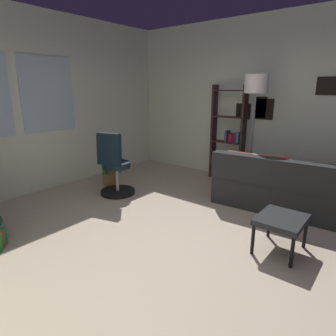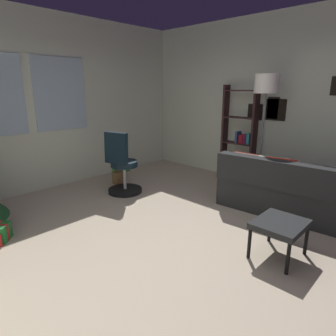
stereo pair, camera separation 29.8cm
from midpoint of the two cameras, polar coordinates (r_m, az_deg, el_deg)
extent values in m
cube|color=#C2AF96|center=(3.46, 0.79, -14.83)|extent=(5.21, 5.79, 0.10)
cube|color=silver|center=(5.32, -25.57, 11.36)|extent=(5.21, 0.10, 2.89)
cube|color=silver|center=(5.33, -24.18, 13.08)|extent=(0.90, 0.03, 1.20)
cube|color=silver|center=(5.34, 19.04, 12.02)|extent=(0.10, 5.79, 2.89)
cube|color=black|center=(5.06, 27.64, 14.12)|extent=(0.02, 0.35, 0.27)
cube|color=black|center=(5.36, 16.77, 11.04)|extent=(0.02, 0.35, 0.36)
cube|color=black|center=(5.52, 13.07, 10.80)|extent=(0.02, 0.27, 0.28)
cube|color=black|center=(5.38, 16.26, 11.40)|extent=(0.02, 0.20, 0.36)
cube|color=#232526|center=(4.49, 20.96, -4.85)|extent=(1.04, 2.10, 0.42)
cube|color=#232526|center=(4.03, 20.20, -1.14)|extent=(0.34, 2.05, 0.37)
cube|color=#232526|center=(4.69, 10.07, 0.79)|extent=(0.91, 0.20, 0.20)
cube|color=red|center=(4.19, 18.13, -0.55)|extent=(0.27, 0.43, 0.42)
cube|color=beige|center=(4.22, 16.81, -0.33)|extent=(0.24, 0.42, 0.41)
cube|color=brown|center=(4.34, 12.07, 0.44)|extent=(0.18, 0.41, 0.41)
cube|color=#232526|center=(3.25, 18.98, -9.64)|extent=(0.53, 0.46, 0.06)
cylinder|color=black|center=(3.08, 20.63, -15.34)|extent=(0.04, 0.04, 0.33)
cylinder|color=black|center=(3.49, 23.17, -11.85)|extent=(0.04, 0.04, 0.33)
cylinder|color=black|center=(3.20, 13.75, -13.55)|extent=(0.04, 0.04, 0.33)
cylinder|color=black|center=(3.59, 17.04, -10.43)|extent=(0.04, 0.04, 0.33)
cylinder|color=black|center=(4.91, -11.56, -4.63)|extent=(0.56, 0.56, 0.06)
cylinder|color=#B2B2B7|center=(4.83, -11.72, -1.88)|extent=(0.05, 0.05, 0.43)
cylinder|color=black|center=(4.77, -11.86, 0.60)|extent=(0.44, 0.44, 0.09)
cube|color=black|center=(4.55, -13.39, 3.61)|extent=(0.21, 0.41, 0.49)
cube|color=#371F20|center=(5.32, 13.00, 6.26)|extent=(0.18, 0.04, 1.75)
cube|color=#371F20|center=(5.61, 7.45, 6.98)|extent=(0.18, 0.04, 1.75)
cube|color=#371F20|center=(5.59, 9.85, 0.31)|extent=(0.18, 0.56, 0.02)
cube|color=#371F20|center=(5.48, 10.08, 5.01)|extent=(0.18, 0.56, 0.02)
cube|color=#371F20|center=(5.42, 10.31, 9.85)|extent=(0.18, 0.56, 0.02)
cube|color=#371F20|center=(5.40, 10.56, 14.78)|extent=(0.18, 0.56, 0.02)
cube|color=maroon|center=(5.47, 11.91, 0.96)|extent=(0.17, 0.05, 0.18)
cube|color=navy|center=(5.50, 11.37, 0.97)|extent=(0.16, 0.05, 0.16)
cube|color=beige|center=(5.53, 10.78, 1.25)|extent=(0.15, 0.07, 0.19)
cube|color=#275E38|center=(5.56, 10.00, 1.44)|extent=(0.16, 0.06, 0.20)
cube|color=#863072|center=(5.61, 9.51, 1.41)|extent=(0.14, 0.04, 0.17)
cube|color=#C37134|center=(5.63, 8.92, 1.39)|extent=(0.16, 0.07, 0.15)
cube|color=#435257|center=(5.67, 8.34, 1.53)|extent=(0.14, 0.06, 0.15)
cube|color=olive|center=(5.69, 7.66, 1.79)|extent=(0.16, 0.06, 0.19)
cube|color=teal|center=(5.38, 12.22, 5.86)|extent=(0.14, 0.05, 0.19)
cube|color=maroon|center=(5.42, 11.56, 5.83)|extent=(0.14, 0.07, 0.17)
cube|color=maroon|center=(5.46, 10.80, 5.86)|extent=(0.13, 0.08, 0.15)
cube|color=navy|center=(5.48, 10.06, 6.22)|extent=(0.15, 0.04, 0.20)
cylinder|color=slate|center=(5.10, 13.90, -4.19)|extent=(0.28, 0.28, 0.03)
cylinder|color=slate|center=(4.89, 14.51, 4.75)|extent=(0.03, 0.03, 1.58)
cylinder|color=white|center=(4.81, 15.28, 15.71)|extent=(0.36, 0.36, 0.28)
cylinder|color=olive|center=(5.37, -12.98, -2.04)|extent=(0.26, 0.26, 0.22)
ellipsoid|color=#347B32|center=(5.23, -11.61, 0.32)|extent=(0.13, 0.15, 0.27)
ellipsoid|color=#347B32|center=(5.24, -11.51, 0.66)|extent=(0.22, 0.18, 0.35)
ellipsoid|color=#347B32|center=(5.19, -13.69, 0.79)|extent=(0.14, 0.22, 0.41)
ellipsoid|color=#347B32|center=(5.31, -13.98, 0.96)|extent=(0.16, 0.20, 0.38)
camera|label=1|loc=(0.15, -92.48, -0.69)|focal=30.97mm
camera|label=2|loc=(0.15, 87.52, 0.69)|focal=30.97mm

